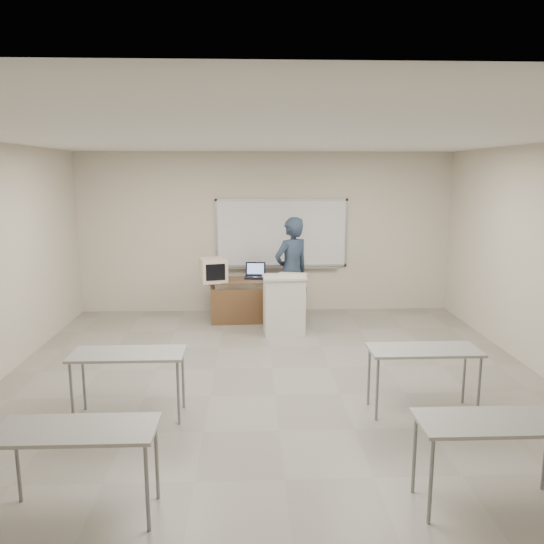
{
  "coord_description": "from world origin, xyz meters",
  "views": [
    {
      "loc": [
        -0.28,
        -5.94,
        2.61
      ],
      "look_at": [
        0.05,
        2.2,
        1.09
      ],
      "focal_mm": 35.0,
      "sensor_mm": 36.0,
      "label": 1
    }
  ],
  "objects_px": {
    "whiteboard": "(282,234)",
    "podium": "(284,304)",
    "presenter": "(292,272)",
    "mouse": "(256,278)",
    "laptop": "(255,274)",
    "keyboard": "(293,274)",
    "crt_monitor": "(213,270)",
    "instructor_desk": "(244,294)"
  },
  "relations": [
    {
      "from": "whiteboard",
      "to": "laptop",
      "type": "bearing_deg",
      "value": -135.1
    },
    {
      "from": "crt_monitor",
      "to": "presenter",
      "type": "bearing_deg",
      "value": -23.02
    },
    {
      "from": "instructor_desk",
      "to": "mouse",
      "type": "xyz_separation_m",
      "value": [
        0.2,
        0.16,
        0.26
      ]
    },
    {
      "from": "podium",
      "to": "keyboard",
      "type": "height_order",
      "value": "keyboard"
    },
    {
      "from": "whiteboard",
      "to": "presenter",
      "type": "distance_m",
      "value": 1.14
    },
    {
      "from": "crt_monitor",
      "to": "mouse",
      "type": "xyz_separation_m",
      "value": [
        0.75,
        0.17,
        -0.18
      ]
    },
    {
      "from": "whiteboard",
      "to": "instructor_desk",
      "type": "relative_size",
      "value": 1.99
    },
    {
      "from": "crt_monitor",
      "to": "presenter",
      "type": "relative_size",
      "value": 0.26
    },
    {
      "from": "crt_monitor",
      "to": "laptop",
      "type": "distance_m",
      "value": 0.8
    },
    {
      "from": "laptop",
      "to": "podium",
      "type": "bearing_deg",
      "value": -58.84
    },
    {
      "from": "keyboard",
      "to": "crt_monitor",
      "type": "bearing_deg",
      "value": 169.17
    },
    {
      "from": "podium",
      "to": "crt_monitor",
      "type": "relative_size",
      "value": 1.99
    },
    {
      "from": "podium",
      "to": "presenter",
      "type": "bearing_deg",
      "value": 67.99
    },
    {
      "from": "presenter",
      "to": "laptop",
      "type": "bearing_deg",
      "value": -71.59
    },
    {
      "from": "whiteboard",
      "to": "podium",
      "type": "xyz_separation_m",
      "value": [
        -0.04,
        -1.47,
        -1.0
      ]
    },
    {
      "from": "mouse",
      "to": "keyboard",
      "type": "xyz_separation_m",
      "value": [
        0.61,
        -0.77,
        0.21
      ]
    },
    {
      "from": "whiteboard",
      "to": "presenter",
      "type": "height_order",
      "value": "whiteboard"
    },
    {
      "from": "podium",
      "to": "presenter",
      "type": "relative_size",
      "value": 0.51
    },
    {
      "from": "laptop",
      "to": "presenter",
      "type": "xyz_separation_m",
      "value": [
        0.63,
        -0.48,
        0.13
      ]
    },
    {
      "from": "crt_monitor",
      "to": "mouse",
      "type": "relative_size",
      "value": 4.44
    },
    {
      "from": "presenter",
      "to": "crt_monitor",
      "type": "bearing_deg",
      "value": -42.33
    },
    {
      "from": "laptop",
      "to": "keyboard",
      "type": "bearing_deg",
      "value": -49.74
    },
    {
      "from": "laptop",
      "to": "presenter",
      "type": "relative_size",
      "value": 0.19
    },
    {
      "from": "whiteboard",
      "to": "podium",
      "type": "distance_m",
      "value": 1.77
    },
    {
      "from": "podium",
      "to": "presenter",
      "type": "xyz_separation_m",
      "value": [
        0.16,
        0.47,
        0.46
      ]
    },
    {
      "from": "whiteboard",
      "to": "podium",
      "type": "bearing_deg",
      "value": -91.64
    },
    {
      "from": "whiteboard",
      "to": "crt_monitor",
      "type": "distance_m",
      "value": 1.57
    },
    {
      "from": "instructor_desk",
      "to": "presenter",
      "type": "xyz_separation_m",
      "value": [
        0.82,
        -0.22,
        0.43
      ]
    },
    {
      "from": "whiteboard",
      "to": "crt_monitor",
      "type": "bearing_deg",
      "value": -147.62
    },
    {
      "from": "whiteboard",
      "to": "crt_monitor",
      "type": "xyz_separation_m",
      "value": [
        -1.25,
        -0.79,
        -0.53
      ]
    },
    {
      "from": "crt_monitor",
      "to": "mouse",
      "type": "height_order",
      "value": "crt_monitor"
    },
    {
      "from": "crt_monitor",
      "to": "keyboard",
      "type": "bearing_deg",
      "value": -38.26
    },
    {
      "from": "mouse",
      "to": "presenter",
      "type": "xyz_separation_m",
      "value": [
        0.62,
        -0.38,
        0.17
      ]
    },
    {
      "from": "crt_monitor",
      "to": "whiteboard",
      "type": "bearing_deg",
      "value": 17.78
    },
    {
      "from": "whiteboard",
      "to": "instructor_desk",
      "type": "xyz_separation_m",
      "value": [
        -0.7,
        -0.78,
        -0.97
      ]
    },
    {
      "from": "mouse",
      "to": "presenter",
      "type": "height_order",
      "value": "presenter"
    },
    {
      "from": "whiteboard",
      "to": "instructor_desk",
      "type": "height_order",
      "value": "whiteboard"
    },
    {
      "from": "podium",
      "to": "keyboard",
      "type": "bearing_deg",
      "value": 24.51
    },
    {
      "from": "whiteboard",
      "to": "mouse",
      "type": "relative_size",
      "value": 22.68
    },
    {
      "from": "podium",
      "to": "crt_monitor",
      "type": "xyz_separation_m",
      "value": [
        -1.21,
        0.68,
        0.46
      ]
    },
    {
      "from": "crt_monitor",
      "to": "keyboard",
      "type": "xyz_separation_m",
      "value": [
        1.36,
        -0.6,
        0.03
      ]
    },
    {
      "from": "instructor_desk",
      "to": "podium",
      "type": "xyz_separation_m",
      "value": [
        0.66,
        -0.69,
        -0.03
      ]
    }
  ]
}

